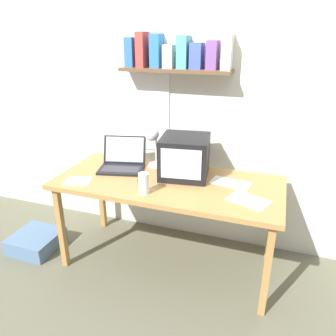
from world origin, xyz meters
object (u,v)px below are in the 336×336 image
object	(u,v)px
crt_monitor	(185,157)
laptop	(123,161)
computer_mouse	(142,180)
floor_cushion	(36,241)
desk_lamp	(153,139)
juice_glass	(144,184)
loose_paper_near_laptop	(230,183)
open_notebook	(248,200)
corner_desk	(168,188)
loose_paper_near_monitor	(78,181)

from	to	relation	value
crt_monitor	laptop	distance (m)	0.52
computer_mouse	floor_cushion	size ratio (longest dim) A/B	0.31
desk_lamp	floor_cushion	size ratio (longest dim) A/B	0.91
juice_glass	loose_paper_near_laptop	world-z (taller)	juice_glass
laptop	floor_cushion	world-z (taller)	laptop
juice_glass	crt_monitor	bearing A→B (deg)	65.80
laptop	open_notebook	world-z (taller)	laptop
crt_monitor	desk_lamp	xyz separation A→B (m)	(-0.28, 0.06, 0.09)
corner_desk	juice_glass	bearing A→B (deg)	-109.41
corner_desk	floor_cushion	size ratio (longest dim) A/B	4.39
crt_monitor	juice_glass	xyz separation A→B (m)	(-0.17, -0.38, -0.09)
laptop	loose_paper_near_laptop	distance (m)	0.87
juice_glass	computer_mouse	world-z (taller)	juice_glass
laptop	loose_paper_near_laptop	world-z (taller)	laptop
laptop	loose_paper_near_laptop	bearing A→B (deg)	-14.95
open_notebook	loose_paper_near_laptop	world-z (taller)	same
desk_lamp	computer_mouse	xyz separation A→B (m)	(0.02, -0.27, -0.22)
crt_monitor	loose_paper_near_monitor	distance (m)	0.80
corner_desk	floor_cushion	world-z (taller)	corner_desk
juice_glass	loose_paper_near_monitor	distance (m)	0.53
crt_monitor	juice_glass	size ratio (longest dim) A/B	2.76
corner_desk	floor_cushion	distance (m)	1.30
computer_mouse	loose_paper_near_laptop	size ratio (longest dim) A/B	0.39
corner_desk	loose_paper_near_monitor	world-z (taller)	loose_paper_near_monitor
computer_mouse	loose_paper_near_laptop	xyz separation A→B (m)	(0.61, 0.18, -0.01)
corner_desk	desk_lamp	distance (m)	0.40
laptop	open_notebook	size ratio (longest dim) A/B	1.36
laptop	open_notebook	distance (m)	1.05
desk_lamp	loose_paper_near_monitor	distance (m)	0.64
crt_monitor	laptop	world-z (taller)	crt_monitor
corner_desk	juice_glass	distance (m)	0.29
crt_monitor	floor_cushion	xyz separation A→B (m)	(-1.22, -0.33, -0.81)
crt_monitor	laptop	xyz separation A→B (m)	(-0.51, -0.01, -0.09)
desk_lamp	floor_cushion	distance (m)	1.36
computer_mouse	loose_paper_near_laptop	bearing A→B (deg)	16.77
loose_paper_near_monitor	loose_paper_near_laptop	bearing A→B (deg)	17.47
loose_paper_near_monitor	computer_mouse	bearing A→B (deg)	18.43
open_notebook	loose_paper_near_monitor	size ratio (longest dim) A/B	1.35
crt_monitor	loose_paper_near_laptop	xyz separation A→B (m)	(0.35, -0.03, -0.15)
loose_paper_near_laptop	open_notebook	bearing A→B (deg)	-56.41
open_notebook	juice_glass	bearing A→B (deg)	-169.97
open_notebook	loose_paper_near_laptop	size ratio (longest dim) A/B	0.98
crt_monitor	open_notebook	size ratio (longest dim) A/B	1.35
laptop	loose_paper_near_monitor	distance (m)	0.40
laptop	loose_paper_near_monitor	size ratio (longest dim) A/B	1.84
crt_monitor	open_notebook	distance (m)	0.59
loose_paper_near_laptop	desk_lamp	bearing A→B (deg)	171.90
loose_paper_near_laptop	loose_paper_near_monitor	xyz separation A→B (m)	(-1.05, -0.33, 0.00)
loose_paper_near_monitor	floor_cushion	distance (m)	0.84
corner_desk	loose_paper_near_monitor	bearing A→B (deg)	-159.64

